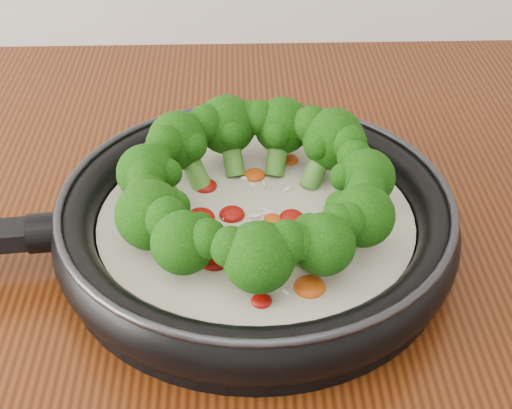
{
  "coord_description": "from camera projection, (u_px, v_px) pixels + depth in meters",
  "views": [
    {
      "loc": [
        0.06,
        0.53,
        1.33
      ],
      "look_at": [
        0.08,
        1.04,
        0.95
      ],
      "focal_mm": 51.91,
      "sensor_mm": 36.0,
      "label": 1
    }
  ],
  "objects": [
    {
      "name": "skillet",
      "position": [
        252.0,
        213.0,
        0.64
      ],
      "size": [
        0.56,
        0.38,
        0.1
      ],
      "color": "black",
      "rests_on": "counter"
    }
  ]
}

